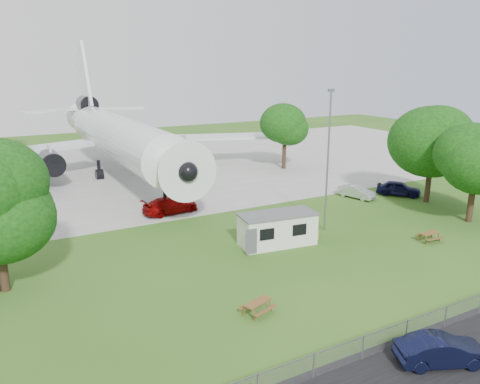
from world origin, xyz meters
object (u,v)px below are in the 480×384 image
airliner (117,135)px  picnic_west (258,313)px  site_cabin (278,229)px  car_centre_sedan (442,351)px  picnic_east (429,241)px

airliner → picnic_west: airliner is taller
airliner → site_cabin: 31.13m
site_cabin → car_centre_sedan: size_ratio=1.57×
picnic_east → picnic_west: bearing=-169.0°
site_cabin → picnic_east: bearing=-25.7°
picnic_east → car_centre_sedan: (-12.93, -11.49, 0.73)m
picnic_west → car_centre_sedan: bearing=-76.6°
airliner → car_centre_sedan: 47.77m
site_cabin → picnic_west: 11.13m
site_cabin → picnic_east: size_ratio=3.83×
airliner → car_centre_sedan: (3.08, -47.45, -4.54)m
picnic_east → car_centre_sedan: bearing=-137.2°
site_cabin → picnic_west: size_ratio=3.83×
site_cabin → car_centre_sedan: (-1.63, -16.93, -0.59)m
site_cabin → picnic_west: bearing=-129.1°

